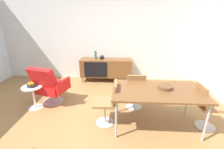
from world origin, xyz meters
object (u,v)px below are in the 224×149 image
dining_table (157,92)px  dining_chair_near_window (108,102)px  vase_cobalt (102,57)px  vase_sculptural_dark (96,55)px  lounge_chair_red (49,85)px  sideboard (106,68)px  fruit_bowl (32,85)px  dining_chair_far_end (206,105)px  wooden_bowl_on_table (165,87)px  side_table_round (33,95)px  dining_chair_back_left (135,89)px

dining_table → dining_chair_near_window: 0.92m
vase_cobalt → vase_sculptural_dark: (-0.20, 0.00, 0.07)m
lounge_chair_red → sideboard: bearing=51.7°
dining_chair_near_window → lounge_chair_red: bearing=154.5°
fruit_bowl → dining_chair_near_window: bearing=-14.9°
vase_sculptural_dark → dining_chair_far_end: vase_sculptural_dark is taller
sideboard → dining_chair_far_end: (2.03, -2.17, 0.03)m
sideboard → dining_chair_far_end: size_ratio=1.87×
vase_sculptural_dark → wooden_bowl_on_table: size_ratio=0.99×
sideboard → wooden_bowl_on_table: bearing=-58.8°
dining_table → side_table_round: size_ratio=3.08×
vase_cobalt → side_table_round: vase_cobalt is taller
dining_chair_far_end → dining_chair_near_window: bearing=179.9°
lounge_chair_red → side_table_round: (-0.29, -0.22, -0.15)m
dining_chair_far_end → fruit_bowl: dining_chair_far_end is taller
dining_chair_far_end → vase_cobalt: bearing=134.8°
fruit_bowl → vase_cobalt: bearing=52.0°
dining_chair_far_end → dining_chair_near_window: size_ratio=1.00×
vase_cobalt → lounge_chair_red: lounge_chair_red is taller
dining_chair_near_window → dining_chair_back_left: 0.78m
wooden_bowl_on_table → dining_chair_back_left: dining_chair_back_left is taller
vase_sculptural_dark → lounge_chair_red: vase_sculptural_dark is taller
dining_chair_back_left → sideboard: bearing=116.3°
lounge_chair_red → side_table_round: lounge_chair_red is taller
sideboard → dining_table: dining_table is taller
dining_chair_near_window → side_table_round: (-1.72, 0.46, -0.15)m
lounge_chair_red → dining_chair_near_window: bearing=-25.5°
side_table_round → dining_chair_far_end: bearing=-7.5°
dining_chair_far_end → fruit_bowl: (-3.49, 0.46, 0.09)m
lounge_chair_red → fruit_bowl: 0.38m
wooden_bowl_on_table → dining_chair_back_left: 0.76m
dining_chair_near_window → fruit_bowl: (-1.72, 0.46, 0.09)m
dining_table → dining_chair_near_window: size_ratio=1.87×
wooden_bowl_on_table → dining_chair_far_end: size_ratio=0.30×
vase_sculptural_dark → dining_table: bearing=-56.0°
dining_chair_near_window → side_table_round: size_ratio=1.65×
dining_chair_back_left → side_table_round: 2.27m
vase_cobalt → dining_chair_back_left: size_ratio=0.17×
vase_cobalt → wooden_bowl_on_table: (1.41, -2.12, -0.01)m
sideboard → dining_table: (1.14, -2.17, 0.26)m
dining_table → dining_chair_back_left: bearing=121.7°
side_table_round → lounge_chair_red: bearing=38.1°
wooden_bowl_on_table → dining_table: bearing=-159.3°
vase_cobalt → dining_chair_near_window: size_ratio=0.17×
vase_cobalt → dining_table: 2.52m
dining_table → dining_chair_back_left: dining_chair_back_left is taller
dining_chair_near_window → dining_chair_back_left: (0.54, 0.56, 0.00)m
vase_cobalt → dining_chair_near_window: (0.38, -2.17, -0.31)m
vase_cobalt → dining_chair_back_left: 1.88m
wooden_bowl_on_table → side_table_round: size_ratio=0.50×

